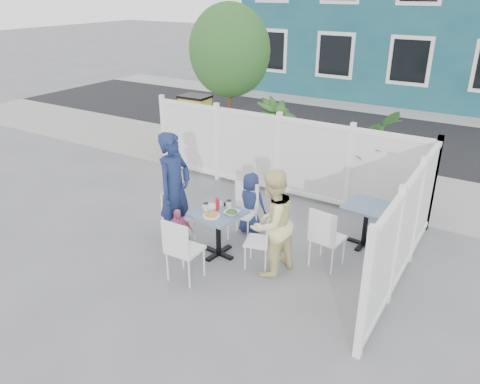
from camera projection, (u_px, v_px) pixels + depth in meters
The scene contains 30 objects.
ground at pixel (204, 242), 7.71m from camera, with size 80.00×80.00×0.00m, color slate.
near_sidewalk at pixel (301, 171), 10.67m from camera, with size 24.00×2.60×0.01m, color gray.
street at pixel (355, 131), 13.55m from camera, with size 24.00×5.00×0.01m, color black.
far_sidewalk at pixel (385, 109), 15.97m from camera, with size 24.00×1.60×0.01m, color gray.
building at pixel (407, 11), 17.64m from camera, with size 11.00×6.00×6.00m.
fence_back at pixel (278, 157), 9.21m from camera, with size 5.86×0.08×1.60m.
fence_right at pixel (406, 231), 6.42m from camera, with size 0.08×3.66×1.60m.
tree at pixel (229, 51), 10.00m from camera, with size 1.80×1.62×3.59m.
utility_cabinet at pixel (196, 122), 12.05m from camera, with size 0.69×0.49×1.28m, color gold.
potted_shrub_a at pixel (275, 140), 9.94m from camera, with size 0.97×0.97×1.73m, color #245020.
potted_shrub_b at pixel (362, 159), 8.95m from camera, with size 1.51×1.31×1.67m, color #245020.
main_table at pixel (218, 222), 7.13m from camera, with size 0.78×0.78×0.73m.
spare_table at pixel (367, 214), 7.41m from camera, with size 0.72×0.72×0.71m.
chair_left at pixel (175, 213), 7.52m from camera, with size 0.44×0.46×0.90m.
chair_right at pixel (263, 237), 6.85m from camera, with size 0.46×0.47×0.84m.
chair_back at pixel (244, 206), 7.71m from camera, with size 0.46×0.45×0.92m.
chair_near at pixel (181, 246), 6.46m from camera, with size 0.45×0.43×0.98m.
chair_spare at pixel (325, 234), 6.78m from camera, with size 0.49×0.48×0.97m.
man at pixel (175, 190), 7.33m from camera, with size 0.68×0.45×1.87m, color #18254E.
woman at pixel (272, 223), 6.59m from camera, with size 0.78×0.61×1.60m, color #EFD64B.
boy at pixel (251, 203), 7.82m from camera, with size 0.52×0.34×1.07m, color #1A234B.
toddler at pixel (178, 233), 7.17m from camera, with size 0.47×0.19×0.80m, color pink.
plate_main at pixel (211, 216), 6.94m from camera, with size 0.26×0.26×0.02m, color white.
plate_side at pixel (210, 207), 7.23m from camera, with size 0.24×0.24×0.02m, color white.
salad_bowl at pixel (232, 213), 6.98m from camera, with size 0.22×0.22×0.05m, color white.
coffee_cup_a at pixel (206, 207), 7.10m from camera, with size 0.07×0.07×0.11m, color beige.
coffee_cup_b at pixel (229, 204), 7.18m from camera, with size 0.08×0.08×0.11m, color beige.
ketchup_bottle at pixel (217, 205), 7.10m from camera, with size 0.06×0.06×0.18m, color red.
salt_shaker at pixel (221, 203), 7.27m from camera, with size 0.03×0.03×0.07m, color white.
pepper_shaker at pixel (225, 204), 7.25m from camera, with size 0.03×0.03×0.06m, color black.
Camera 1 is at (4.02, -5.41, 3.87)m, focal length 35.00 mm.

